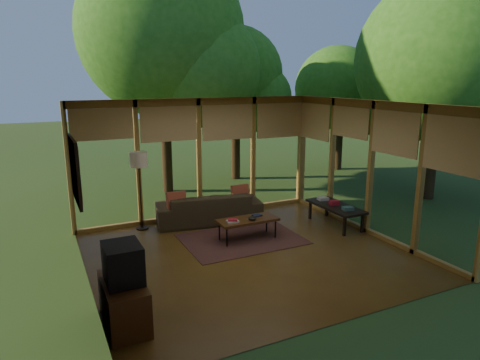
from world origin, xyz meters
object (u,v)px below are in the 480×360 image
floor_lamp (139,164)px  television (123,263)px  coffee_table (248,220)px  media_cabinet (124,303)px  side_console (335,207)px  sofa (209,208)px

floor_lamp → television: bearing=-106.3°
coffee_table → floor_lamp: bearing=139.1°
media_cabinet → television: television is taller
media_cabinet → television: 0.55m
side_console → coffee_table: bearing=177.6°
sofa → media_cabinet: sofa is taller
sofa → coffee_table: bearing=113.1°
floor_lamp → side_console: floor_lamp is taller
media_cabinet → side_console: (4.87, 1.91, 0.11)m
media_cabinet → sofa: bearing=53.0°
coffee_table → side_console: bearing=-2.4°
coffee_table → side_console: side_console is taller
floor_lamp → coffee_table: 2.52m
media_cabinet → floor_lamp: bearing=73.4°
television → coffee_table: size_ratio=0.46×
television → side_console: size_ratio=0.39×
media_cabinet → coffee_table: 3.43m
television → floor_lamp: floor_lamp is taller
coffee_table → side_console: 2.08m
coffee_table → side_console: size_ratio=0.86×
television → media_cabinet: bearing=180.0°
sofa → side_console: bearing=159.7°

